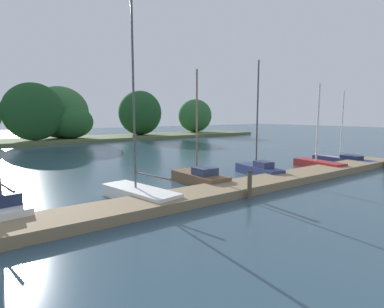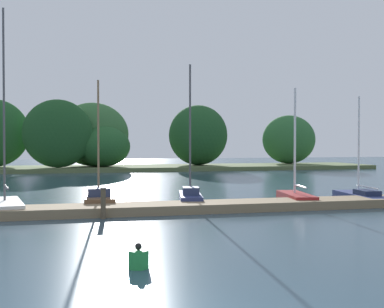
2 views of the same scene
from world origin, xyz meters
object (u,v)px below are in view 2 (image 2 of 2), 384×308
Objects in this scene: sailboat_3 at (99,199)px; mooring_piling_1 at (103,203)px; sailboat_5 at (295,197)px; sailboat_2 at (5,204)px; sailboat_6 at (360,196)px; channel_buoy_0 at (138,259)px; sailboat_4 at (190,197)px.

sailboat_3 reaches higher than mooring_piling_1.
sailboat_5 is 4.66× the size of mooring_piling_1.
sailboat_5 is (12.23, -0.02, -0.02)m from sailboat_2.
channel_buoy_0 is at bearing 135.94° from sailboat_6.
sailboat_5 reaches higher than mooring_piling_1.
sailboat_6 is 12.28m from mooring_piling_1.
mooring_piling_1 is (-3.95, -3.10, 0.19)m from sailboat_4.
sailboat_5 is at bearing -94.64° from sailboat_3.
sailboat_6 is at bearing -78.36° from sailboat_5.
mooring_piling_1 is at bearing 92.35° from channel_buoy_0.
sailboat_5 is 8.96m from mooring_piling_1.
sailboat_5 is at bearing 15.82° from mooring_piling_1.
sailboat_2 is 7.59m from sailboat_4.
sailboat_4 is at bearing 92.32° from sailboat_6.
sailboat_3 is at bearing 98.03° from sailboat_4.
sailboat_5 is (4.67, -0.66, -0.05)m from sailboat_4.
sailboat_2 is at bearing 105.68° from sailboat_4.
sailboat_4 is at bearing 38.13° from mooring_piling_1.
sailboat_3 is 9.74× the size of channel_buoy_0.
sailboat_4 is 5.54× the size of mooring_piling_1.
sailboat_3 reaches higher than sailboat_6.
channel_buoy_0 is (0.28, -10.56, -0.14)m from sailboat_3.
sailboat_2 is at bearing 111.91° from channel_buoy_0.
sailboat_3 is 10.57m from channel_buoy_0.
sailboat_2 is 12.23m from sailboat_5.
sailboat_2 is at bearing 145.74° from mooring_piling_1.
sailboat_6 is (11.98, -0.68, -0.10)m from sailboat_3.
channel_buoy_0 is (-11.70, -9.88, -0.04)m from sailboat_6.
sailboat_6 is at bearing -99.65° from sailboat_2.
sailboat_5 is at bearing -87.10° from sailboat_4.
mooring_piling_1 is at bearing -179.27° from sailboat_3.
sailboat_2 is at bearing 103.87° from sailboat_3.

